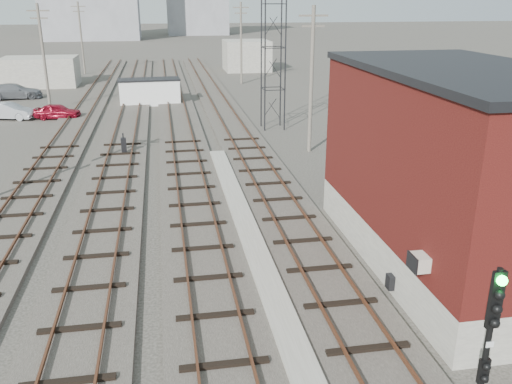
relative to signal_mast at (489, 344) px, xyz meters
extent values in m
plane|color=#282621|center=(-3.70, 56.33, -2.59)|extent=(320.00, 320.00, 0.00)
cube|color=#332D28|center=(-1.20, 35.33, -2.49)|extent=(3.20, 90.00, 0.20)
cube|color=#4C2816|center=(-1.92, 35.33, -2.26)|extent=(0.07, 90.00, 0.12)
cube|color=#4C2816|center=(-0.48, 35.33, -2.26)|extent=(0.07, 90.00, 0.12)
cube|color=#332D28|center=(-5.20, 35.33, -2.49)|extent=(3.20, 90.00, 0.20)
cube|color=#4C2816|center=(-5.92, 35.33, -2.26)|extent=(0.07, 90.00, 0.12)
cube|color=#4C2816|center=(-4.48, 35.33, -2.26)|extent=(0.07, 90.00, 0.12)
cube|color=#332D28|center=(-9.20, 35.33, -2.49)|extent=(3.20, 90.00, 0.20)
cube|color=#4C2816|center=(-9.92, 35.33, -2.26)|extent=(0.07, 90.00, 0.12)
cube|color=#4C2816|center=(-8.48, 35.33, -2.26)|extent=(0.07, 90.00, 0.12)
cube|color=#332D28|center=(-13.20, 35.33, -2.49)|extent=(3.20, 90.00, 0.20)
cube|color=#4C2816|center=(-13.92, 35.33, -2.26)|extent=(0.07, 90.00, 0.12)
cube|color=#4C2816|center=(-12.48, 35.33, -2.26)|extent=(0.07, 90.00, 0.12)
cube|color=gray|center=(-3.20, 10.33, -2.46)|extent=(0.90, 28.00, 0.26)
cube|color=gray|center=(3.80, 8.33, -1.84)|extent=(6.00, 12.00, 1.50)
cube|color=#4E1712|center=(3.80, 8.33, 1.66)|extent=(6.00, 12.00, 5.50)
cube|color=black|center=(3.80, 8.33, 4.51)|extent=(6.20, 12.20, 0.25)
cube|color=beige|center=(0.58, 4.33, -0.34)|extent=(0.45, 0.62, 0.45)
cube|color=black|center=(0.70, 6.33, -2.09)|extent=(0.20, 0.35, 0.50)
cylinder|color=black|center=(1.05, 30.58, 4.91)|extent=(0.10, 0.10, 15.00)
cylinder|color=black|center=(2.55, 30.58, 4.91)|extent=(0.10, 0.10, 15.00)
cylinder|color=black|center=(1.05, 32.08, 4.91)|extent=(0.10, 0.10, 15.00)
cylinder|color=black|center=(2.55, 32.08, 4.91)|extent=(0.10, 0.10, 15.00)
cylinder|color=#595147|center=(-16.20, 41.33, 1.91)|extent=(0.24, 0.24, 9.00)
cube|color=#595147|center=(-16.20, 41.33, 5.81)|extent=(1.80, 0.12, 0.12)
cube|color=#595147|center=(-16.20, 41.33, 5.21)|extent=(1.40, 0.12, 0.12)
cylinder|color=#595147|center=(-16.20, 66.33, 1.91)|extent=(0.24, 0.24, 9.00)
cube|color=#595147|center=(-16.20, 66.33, 5.81)|extent=(1.80, 0.12, 0.12)
cube|color=#595147|center=(-16.20, 66.33, 5.21)|extent=(1.40, 0.12, 0.12)
cylinder|color=#595147|center=(2.80, 24.33, 1.91)|extent=(0.24, 0.24, 9.00)
cube|color=#595147|center=(2.80, 24.33, 5.81)|extent=(1.80, 0.12, 0.12)
cube|color=#595147|center=(2.80, 24.33, 5.21)|extent=(1.40, 0.12, 0.12)
cylinder|color=#595147|center=(2.80, 54.33, 1.91)|extent=(0.24, 0.24, 9.00)
cube|color=#595147|center=(2.80, 54.33, 5.81)|extent=(1.80, 0.12, 0.12)
cube|color=#595147|center=(2.80, 54.33, 5.21)|extent=(1.40, 0.12, 0.12)
cube|color=gray|center=(-19.70, 56.33, -0.99)|extent=(8.00, 5.00, 3.20)
cube|color=gray|center=(5.30, 66.33, -0.59)|extent=(6.00, 6.00, 4.00)
cylinder|color=black|center=(0.00, 0.03, -0.42)|extent=(0.13, 0.13, 4.34)
cube|color=black|center=(0.00, 0.01, 1.04)|extent=(0.28, 0.10, 1.30)
sphere|color=#0CE533|center=(0.00, -0.08, 1.53)|extent=(0.22, 0.22, 0.22)
sphere|color=black|center=(0.00, -0.08, 1.21)|extent=(0.22, 0.22, 0.22)
sphere|color=black|center=(0.00, -0.08, 0.88)|extent=(0.22, 0.22, 0.22)
sphere|color=black|center=(0.00, -0.08, 0.56)|extent=(0.22, 0.22, 0.22)
cube|color=black|center=(0.00, 0.01, -0.69)|extent=(0.24, 0.09, 0.60)
cube|color=white|center=(0.00, -0.05, 0.01)|extent=(0.17, 0.02, 0.13)
cube|color=black|center=(-8.96, 25.27, -1.96)|extent=(0.35, 0.35, 1.06)
cylinder|color=black|center=(-8.96, 25.27, -1.27)|extent=(0.08, 0.08, 0.32)
cube|color=white|center=(-7.52, 42.88, -1.45)|extent=(5.57, 2.56, 2.27)
cube|color=black|center=(-7.52, 42.88, -0.27)|extent=(5.76, 2.75, 0.11)
imported|color=maroon|center=(-14.95, 37.61, -1.96)|extent=(3.86, 2.00, 1.26)
imported|color=#A8ACB0|center=(-18.81, 38.07, -1.92)|extent=(4.32, 2.43, 1.35)
imported|color=slate|center=(-20.69, 48.11, -1.84)|extent=(5.36, 2.68, 1.50)
camera|label=1|loc=(-6.42, -8.58, 6.80)|focal=38.00mm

